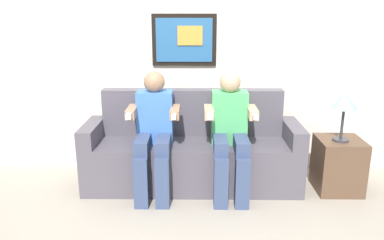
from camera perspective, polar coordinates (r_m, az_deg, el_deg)
ground_plane at (r=3.51m, az=-0.03°, el=-11.72°), size 5.74×5.74×0.00m
back_wall_assembly at (r=3.89m, az=0.08°, el=11.10°), size 4.41×0.10×2.60m
couch at (r=3.68m, az=0.03°, el=-5.04°), size 2.01×0.58×0.90m
person_on_left at (r=3.45m, az=-5.64°, el=-1.44°), size 0.46×0.56×1.11m
person_on_right at (r=3.44m, az=5.66°, el=-1.48°), size 0.46×0.56×1.11m
side_table_right at (r=3.84m, az=20.83°, el=-6.24°), size 0.40×0.40×0.50m
table_lamp at (r=3.62m, az=21.70°, el=2.48°), size 0.22×0.22×0.46m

